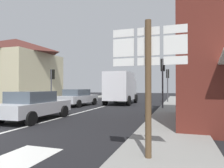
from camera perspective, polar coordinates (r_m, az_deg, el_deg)
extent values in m
plane|color=black|center=(16.18, -4.53, -6.76)|extent=(80.00, 80.00, 0.00)
cube|color=gray|center=(12.95, 16.97, -7.95)|extent=(2.42, 44.00, 0.14)
cube|color=gray|center=(17.74, -25.24, -5.93)|extent=(2.42, 44.00, 0.14)
cube|color=silver|center=(12.61, -11.64, -8.46)|extent=(0.16, 12.00, 0.01)
cube|color=silver|center=(5.54, -25.17, -18.59)|extent=(1.20, 2.20, 0.01)
cube|color=beige|center=(26.75, -25.04, 1.58)|extent=(8.01, 7.76, 5.48)
pyramid|color=#4C231E|center=(27.14, -25.00, 9.34)|extent=(8.41, 8.15, 1.86)
cube|color=beige|center=(30.19, -19.22, -3.23)|extent=(4.81, 1.20, 0.70)
cube|color=#B7BABF|center=(11.34, -20.50, -6.18)|extent=(1.75, 4.20, 0.60)
cube|color=#47515B|center=(11.10, -21.29, -3.32)|extent=(1.55, 2.10, 0.55)
cylinder|color=black|center=(12.96, -19.79, -6.82)|extent=(0.22, 0.64, 0.64)
cylinder|color=black|center=(11.97, -13.12, -7.36)|extent=(0.22, 0.64, 0.64)
cylinder|color=black|center=(10.97, -28.58, -7.90)|extent=(0.22, 0.64, 0.64)
cylinder|color=black|center=(9.79, -21.46, -8.83)|extent=(0.22, 0.64, 0.64)
cube|color=#B7BABF|center=(18.59, -9.28, -4.05)|extent=(2.10, 4.33, 0.60)
cube|color=#47515B|center=(18.35, -9.69, -2.29)|extent=(1.72, 2.22, 0.55)
cylinder|color=black|center=(20.21, -9.33, -4.63)|extent=(0.27, 0.66, 0.64)
cylinder|color=black|center=(19.34, -4.93, -4.81)|extent=(0.27, 0.66, 0.64)
cylinder|color=black|center=(18.00, -13.96, -5.11)|extent=(0.27, 0.66, 0.64)
cylinder|color=black|center=(17.01, -9.22, -5.38)|extent=(0.27, 0.66, 0.64)
cube|color=silver|center=(19.57, 2.05, -0.58)|extent=(2.27, 3.74, 2.60)
cube|color=silver|center=(21.99, 3.74, -1.37)|extent=(2.11, 1.34, 2.00)
cube|color=#47515B|center=(22.05, 3.77, 0.71)|extent=(1.76, 0.13, 0.70)
cylinder|color=black|center=(22.26, 0.95, -3.94)|extent=(0.30, 0.91, 0.90)
cylinder|color=black|center=(21.75, 6.54, -4.01)|extent=(0.30, 0.91, 0.90)
cylinder|color=black|center=(19.02, -1.90, -4.49)|extent=(0.30, 0.91, 0.90)
cylinder|color=black|center=(18.43, 4.60, -4.61)|extent=(0.30, 0.91, 0.90)
cylinder|color=brown|center=(4.66, 9.97, -2.10)|extent=(0.14, 0.14, 3.20)
cube|color=white|center=(4.98, 3.20, 13.79)|extent=(0.50, 0.03, 0.18)
cube|color=black|center=(5.00, 3.26, 13.74)|extent=(0.43, 0.01, 0.13)
cube|color=white|center=(4.91, 3.20, 9.94)|extent=(0.50, 0.03, 0.42)
cube|color=black|center=(4.92, 3.26, 9.90)|extent=(0.43, 0.01, 0.32)
cube|color=white|center=(4.85, 3.21, 5.99)|extent=(0.50, 0.03, 0.18)
cube|color=black|center=(4.87, 3.26, 5.97)|extent=(0.43, 0.01, 0.13)
cube|color=white|center=(4.87, 10.02, 14.14)|extent=(0.50, 0.03, 0.18)
cube|color=black|center=(4.88, 10.05, 14.08)|extent=(0.43, 0.01, 0.13)
cube|color=white|center=(4.79, 10.03, 10.21)|extent=(0.50, 0.03, 0.42)
cube|color=black|center=(4.81, 10.06, 10.16)|extent=(0.43, 0.01, 0.32)
cube|color=white|center=(4.74, 10.04, 6.17)|extent=(0.50, 0.03, 0.18)
cube|color=black|center=(4.76, 10.07, 6.14)|extent=(0.43, 0.01, 0.13)
cube|color=white|center=(4.82, 17.08, 14.30)|extent=(0.50, 0.03, 0.18)
cube|color=black|center=(4.84, 17.08, 14.24)|extent=(0.43, 0.01, 0.13)
cube|color=white|center=(4.75, 17.09, 10.33)|extent=(0.50, 0.03, 0.42)
cube|color=black|center=(4.76, 17.10, 10.29)|extent=(0.43, 0.01, 0.32)
cube|color=white|center=(4.69, 17.11, 6.25)|extent=(0.50, 0.03, 0.18)
cube|color=black|center=(4.71, 17.11, 6.23)|extent=(0.43, 0.01, 0.13)
cylinder|color=#47474C|center=(22.06, 15.10, -0.58)|extent=(0.12, 0.12, 3.49)
cube|color=black|center=(22.30, 15.11, 2.76)|extent=(0.30, 0.28, 0.90)
sphere|color=#360303|center=(22.46, 15.13, 3.42)|extent=(0.18, 0.18, 0.18)
sphere|color=#3C2303|center=(22.44, 15.13, 2.71)|extent=(0.18, 0.18, 0.18)
sphere|color=#0CA526|center=(22.42, 15.13, 2.00)|extent=(0.18, 0.18, 0.18)
cylinder|color=#47474C|center=(15.50, 13.78, -0.07)|extent=(0.12, 0.12, 3.75)
cube|color=black|center=(15.78, 13.83, 5.10)|extent=(0.30, 0.28, 0.90)
sphere|color=#360303|center=(15.95, 13.86, 6.01)|extent=(0.18, 0.18, 0.18)
sphere|color=#3C2303|center=(15.92, 13.86, 5.01)|extent=(0.18, 0.18, 0.18)
sphere|color=#0CA526|center=(15.89, 13.87, 4.01)|extent=(0.18, 0.18, 0.18)
cylinder|color=#47474C|center=(19.77, -16.42, -0.85)|extent=(0.12, 0.12, 3.29)
cube|color=black|center=(19.97, -16.09, 2.58)|extent=(0.30, 0.28, 0.90)
sphere|color=#360303|center=(20.10, -15.86, 3.33)|extent=(0.18, 0.18, 0.18)
sphere|color=#3C2303|center=(20.08, -15.86, 2.53)|extent=(0.18, 0.18, 0.18)
sphere|color=#0CA526|center=(20.07, -15.86, 1.73)|extent=(0.18, 0.18, 0.18)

